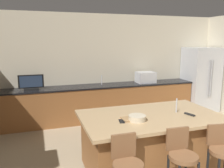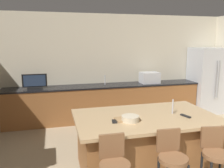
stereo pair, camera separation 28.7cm
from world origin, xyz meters
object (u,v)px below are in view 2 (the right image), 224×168
(microwave, at_px, (150,78))
(tv_monitor, at_px, (35,82))
(refrigerator, at_px, (207,80))
(kitchen_island, at_px, (145,145))
(bar_stool_right, at_px, (215,159))
(cutting_board, at_px, (127,119))
(cell_phone, at_px, (114,121))
(bar_stool_center, at_px, (172,164))
(fruit_bowl, at_px, (130,118))
(tv_remote, at_px, (186,116))

(microwave, xyz_separation_m, tv_monitor, (-2.89, -0.05, 0.02))
(refrigerator, bearing_deg, microwave, 177.37)
(kitchen_island, relative_size, bar_stool_right, 2.20)
(microwave, distance_m, cutting_board, 3.07)
(refrigerator, relative_size, tv_monitor, 3.28)
(tv_monitor, xyz_separation_m, cell_phone, (1.20, -2.66, -0.13))
(bar_stool_center, relative_size, bar_stool_right, 1.04)
(fruit_bowl, relative_size, cutting_board, 0.75)
(bar_stool_center, bearing_deg, refrigerator, 51.65)
(cutting_board, bearing_deg, bar_stool_center, -65.72)
(cell_phone, bearing_deg, bar_stool_right, -18.62)
(bar_stool_right, bearing_deg, cutting_board, 154.44)
(bar_stool_right, xyz_separation_m, tv_remote, (-0.06, 0.60, 0.37))
(bar_stool_center, xyz_separation_m, fruit_bowl, (-0.30, 0.63, 0.37))
(cell_phone, height_order, tv_remote, tv_remote)
(kitchen_island, xyz_separation_m, cutting_board, (-0.32, -0.08, 0.46))
(refrigerator, bearing_deg, bar_stool_center, -131.23)
(microwave, relative_size, cell_phone, 3.20)
(cell_phone, height_order, cutting_board, cutting_board)
(cell_phone, bearing_deg, fruit_bowl, 2.49)
(kitchen_island, bearing_deg, tv_remote, -18.01)
(microwave, distance_m, tv_remote, 2.85)
(fruit_bowl, bearing_deg, cell_phone, 170.72)
(microwave, relative_size, bar_stool_right, 0.51)
(bar_stool_center, relative_size, fruit_bowl, 4.03)
(bar_stool_center, relative_size, tv_remote, 5.74)
(fruit_bowl, height_order, cell_phone, fruit_bowl)
(kitchen_island, height_order, bar_stool_center, bar_stool_center)
(tv_remote, distance_m, cutting_board, 0.87)
(fruit_bowl, bearing_deg, refrigerator, 39.93)
(tv_remote, bearing_deg, tv_monitor, 113.12)
(refrigerator, distance_m, bar_stool_center, 4.40)
(refrigerator, distance_m, bar_stool_right, 4.02)
(kitchen_island, height_order, refrigerator, refrigerator)
(cutting_board, bearing_deg, microwave, 60.59)
(bar_stool_center, xyz_separation_m, tv_remote, (0.54, 0.61, 0.35))
(tv_monitor, relative_size, bar_stool_right, 0.59)
(tv_monitor, distance_m, fruit_bowl, 3.05)
(kitchen_island, bearing_deg, cell_phone, -166.66)
(bar_stool_center, bearing_deg, microwave, 73.54)
(fruit_bowl, height_order, tv_remote, fruit_bowl)
(microwave, bearing_deg, bar_stool_center, -109.33)
(fruit_bowl, bearing_deg, tv_monitor, 117.60)
(refrigerator, distance_m, tv_remote, 3.58)
(tv_remote, bearing_deg, bar_stool_right, -100.57)
(tv_monitor, bearing_deg, fruit_bowl, -62.40)
(microwave, xyz_separation_m, fruit_bowl, (-1.48, -2.75, -0.08))
(microwave, distance_m, cell_phone, 3.20)
(microwave, bearing_deg, cell_phone, -122.03)
(bar_stool_center, distance_m, cutting_board, 0.85)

